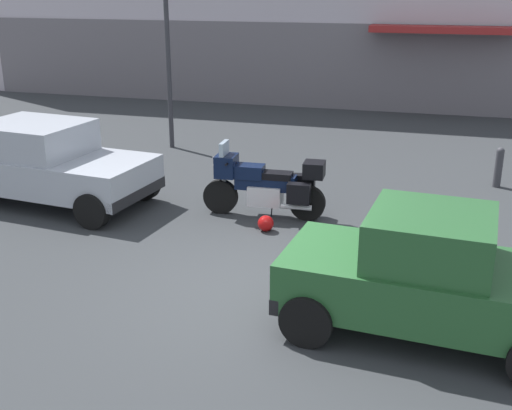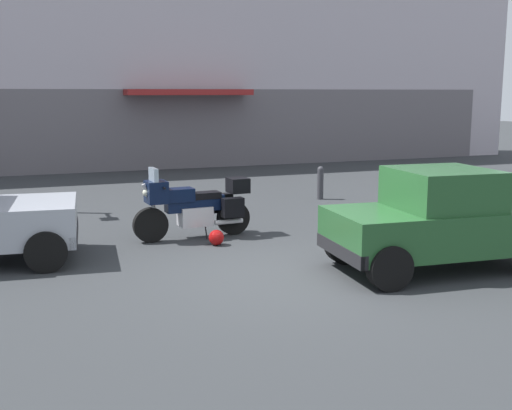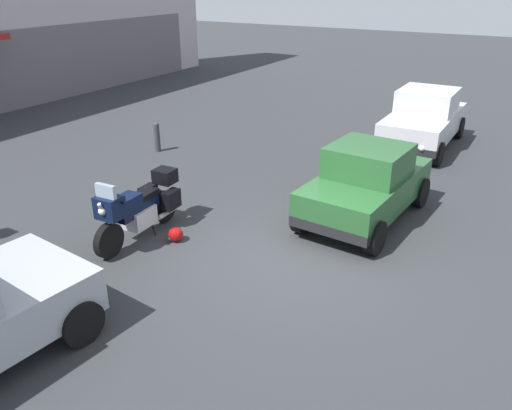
{
  "view_description": "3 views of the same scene",
  "coord_description": "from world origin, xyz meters",
  "px_view_note": "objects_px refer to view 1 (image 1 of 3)",
  "views": [
    {
      "loc": [
        2.17,
        -7.6,
        4.05
      ],
      "look_at": [
        -0.3,
        0.84,
        0.97
      ],
      "focal_mm": 44.61,
      "sensor_mm": 36.0,
      "label": 1
    },
    {
      "loc": [
        -3.85,
        -8.36,
        2.7
      ],
      "look_at": [
        -0.39,
        0.66,
        0.98
      ],
      "focal_mm": 44.67,
      "sensor_mm": 36.0,
      "label": 2
    },
    {
      "loc": [
        -7.07,
        -3.32,
        4.6
      ],
      "look_at": [
        -0.03,
        0.79,
        0.88
      ],
      "focal_mm": 35.57,
      "sensor_mm": 36.0,
      "label": 3
    }
  ],
  "objects_px": {
    "car_sedan_far": "(38,162)",
    "car_compact_side": "(427,276)",
    "helmet": "(266,223)",
    "streetlamp_curbside": "(165,49)",
    "motorcycle": "(266,184)",
    "bollard_curbside": "(499,166)"
  },
  "relations": [
    {
      "from": "car_sedan_far",
      "to": "car_compact_side",
      "type": "xyz_separation_m",
      "value": [
        7.38,
        -3.04,
        -0.01
      ]
    },
    {
      "from": "helmet",
      "to": "streetlamp_curbside",
      "type": "relative_size",
      "value": 0.07
    },
    {
      "from": "helmet",
      "to": "car_compact_side",
      "type": "bearing_deg",
      "value": -44.85
    },
    {
      "from": "helmet",
      "to": "car_sedan_far",
      "type": "bearing_deg",
      "value": 176.16
    },
    {
      "from": "helmet",
      "to": "streetlamp_curbside",
      "type": "distance_m",
      "value": 6.69
    },
    {
      "from": "motorcycle",
      "to": "helmet",
      "type": "bearing_deg",
      "value": 102.32
    },
    {
      "from": "motorcycle",
      "to": "helmet",
      "type": "xyz_separation_m",
      "value": [
        0.19,
        -0.69,
        -0.48
      ]
    },
    {
      "from": "car_sedan_far",
      "to": "car_compact_side",
      "type": "height_order",
      "value": "same"
    },
    {
      "from": "car_compact_side",
      "to": "bollard_curbside",
      "type": "bearing_deg",
      "value": 83.6
    },
    {
      "from": "motorcycle",
      "to": "car_compact_side",
      "type": "relative_size",
      "value": 0.64
    },
    {
      "from": "motorcycle",
      "to": "car_sedan_far",
      "type": "distance_m",
      "value": 4.47
    },
    {
      "from": "car_compact_side",
      "to": "car_sedan_far",
      "type": "bearing_deg",
      "value": 161.95
    },
    {
      "from": "car_compact_side",
      "to": "bollard_curbside",
      "type": "relative_size",
      "value": 4.2
    },
    {
      "from": "car_sedan_far",
      "to": "streetlamp_curbside",
      "type": "xyz_separation_m",
      "value": [
        0.71,
        4.55,
        1.73
      ]
    },
    {
      "from": "bollard_curbside",
      "to": "motorcycle",
      "type": "bearing_deg",
      "value": -143.28
    },
    {
      "from": "car_sedan_far",
      "to": "car_compact_side",
      "type": "relative_size",
      "value": 1.32
    },
    {
      "from": "motorcycle",
      "to": "helmet",
      "type": "height_order",
      "value": "motorcycle"
    },
    {
      "from": "car_sedan_far",
      "to": "bollard_curbside",
      "type": "xyz_separation_m",
      "value": [
        8.62,
        3.49,
        -0.33
      ]
    },
    {
      "from": "car_sedan_far",
      "to": "car_compact_side",
      "type": "distance_m",
      "value": 7.98
    },
    {
      "from": "streetlamp_curbside",
      "to": "bollard_curbside",
      "type": "relative_size",
      "value": 4.77
    },
    {
      "from": "helmet",
      "to": "car_compact_side",
      "type": "xyz_separation_m",
      "value": [
        2.74,
        -2.72,
        0.63
      ]
    },
    {
      "from": "streetlamp_curbside",
      "to": "bollard_curbside",
      "type": "height_order",
      "value": "streetlamp_curbside"
    }
  ]
}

